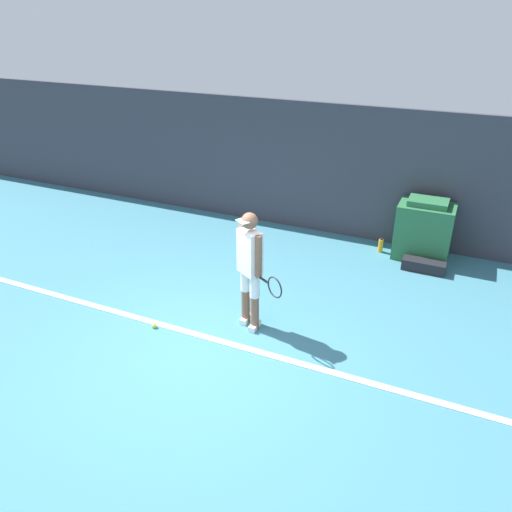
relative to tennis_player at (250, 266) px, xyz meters
The scene contains 8 objects.
ground_plane 1.33m from the tennis_player, 110.73° to the right, with size 24.00×24.00×0.00m, color teal.
back_wall 3.65m from the tennis_player, 95.15° to the left, with size 24.00×0.10×2.50m.
court_baseline 1.13m from the tennis_player, 121.90° to the right, with size 21.60×0.10×0.01m.
tennis_player is the anchor object (origin of this frame).
tennis_ball 1.64m from the tennis_player, 152.96° to the right, with size 0.07×0.07×0.07m.
covered_chair 3.74m from the tennis_player, 59.55° to the left, with size 0.94×0.64×1.10m.
equipment_bag 3.46m from the tennis_player, 53.14° to the left, with size 0.71×0.25×0.19m.
water_bottle 3.44m from the tennis_player, 69.16° to the left, with size 0.09×0.09×0.27m.
Camera 1 is at (2.82, -4.47, 4.08)m, focal length 35.00 mm.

